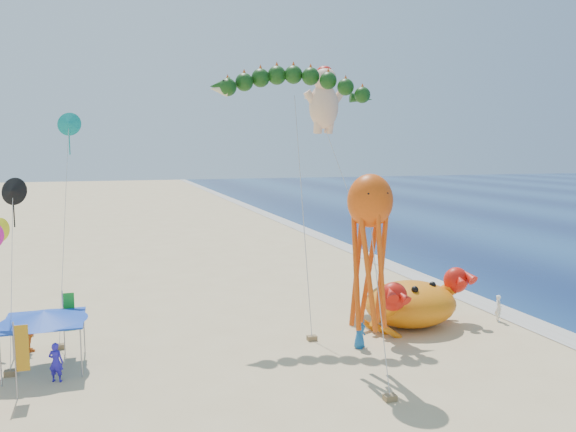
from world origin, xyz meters
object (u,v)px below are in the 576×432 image
object	(u,v)px
canopy_blue	(44,316)
octopus_kite	(369,239)
cherub_kite	(324,98)
dragon_kite	(292,88)
crab_inflatable	(411,302)

from	to	relation	value
canopy_blue	octopus_kite	bearing A→B (deg)	-18.99
cherub_kite	canopy_blue	size ratio (longest dim) A/B	4.11
octopus_kite	cherub_kite	bearing A→B (deg)	76.84
dragon_kite	canopy_blue	size ratio (longest dim) A/B	3.83
cherub_kite	crab_inflatable	bearing A→B (deg)	-77.50
cherub_kite	octopus_kite	world-z (taller)	cherub_kite
dragon_kite	octopus_kite	size ratio (longest dim) A/B	1.63
crab_inflatable	cherub_kite	size ratio (longest dim) A/B	0.46
crab_inflatable	cherub_kite	bearing A→B (deg)	102.50
crab_inflatable	octopus_kite	size ratio (longest dim) A/B	0.81
crab_inflatable	octopus_kite	bearing A→B (deg)	-135.35
dragon_kite	cherub_kite	xyz separation A→B (m)	(3.84, 4.73, -0.07)
octopus_kite	canopy_blue	distance (m)	15.15
crab_inflatable	canopy_blue	bearing A→B (deg)	-178.97
crab_inflatable	cherub_kite	distance (m)	15.01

